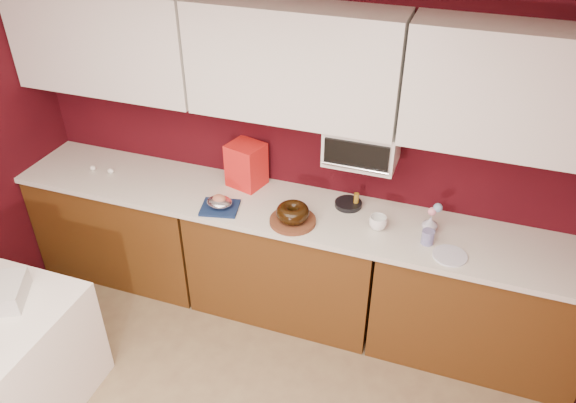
# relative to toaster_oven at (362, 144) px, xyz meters

# --- Properties ---
(ceiling) EXTENTS (4.00, 4.50, 0.02)m
(ceiling) POSITION_rel_toaster_oven_xyz_m (-0.45, -2.10, 1.12)
(ceiling) COLOR white
(ceiling) RESTS_ON wall_back
(wall_back) EXTENTS (4.00, 0.02, 2.50)m
(wall_back) POSITION_rel_toaster_oven_xyz_m (-0.45, 0.15, -0.12)
(wall_back) COLOR #3E080E
(wall_back) RESTS_ON floor
(base_cabinet_left) EXTENTS (1.31, 0.58, 0.86)m
(base_cabinet_left) POSITION_rel_toaster_oven_xyz_m (-1.78, -0.17, -0.95)
(base_cabinet_left) COLOR #553111
(base_cabinet_left) RESTS_ON floor
(base_cabinet_center) EXTENTS (1.31, 0.58, 0.86)m
(base_cabinet_center) POSITION_rel_toaster_oven_xyz_m (-0.45, -0.17, -0.95)
(base_cabinet_center) COLOR #553111
(base_cabinet_center) RESTS_ON floor
(base_cabinet_right) EXTENTS (1.31, 0.58, 0.86)m
(base_cabinet_right) POSITION_rel_toaster_oven_xyz_m (0.88, -0.17, -0.95)
(base_cabinet_right) COLOR #553111
(base_cabinet_right) RESTS_ON floor
(countertop) EXTENTS (4.00, 0.62, 0.04)m
(countertop) POSITION_rel_toaster_oven_xyz_m (-0.45, -0.17, -0.49)
(countertop) COLOR silver
(countertop) RESTS_ON base_cabinet_center
(upper_cabinet_left) EXTENTS (1.31, 0.33, 0.70)m
(upper_cabinet_left) POSITION_rel_toaster_oven_xyz_m (-1.78, -0.02, 0.48)
(upper_cabinet_left) COLOR white
(upper_cabinet_left) RESTS_ON wall_back
(upper_cabinet_center) EXTENTS (1.31, 0.33, 0.70)m
(upper_cabinet_center) POSITION_rel_toaster_oven_xyz_m (-0.45, -0.02, 0.48)
(upper_cabinet_center) COLOR white
(upper_cabinet_center) RESTS_ON wall_back
(upper_cabinet_right) EXTENTS (1.31, 0.33, 0.70)m
(upper_cabinet_right) POSITION_rel_toaster_oven_xyz_m (0.88, -0.02, 0.48)
(upper_cabinet_right) COLOR white
(upper_cabinet_right) RESTS_ON wall_back
(toaster_oven) EXTENTS (0.45, 0.30, 0.25)m
(toaster_oven) POSITION_rel_toaster_oven_xyz_m (0.00, 0.00, 0.00)
(toaster_oven) COLOR white
(toaster_oven) RESTS_ON upper_cabinet_center
(toaster_oven_door) EXTENTS (0.40, 0.02, 0.18)m
(toaster_oven_door) POSITION_rel_toaster_oven_xyz_m (0.00, -0.16, 0.00)
(toaster_oven_door) COLOR black
(toaster_oven_door) RESTS_ON toaster_oven
(toaster_oven_handle) EXTENTS (0.42, 0.02, 0.02)m
(toaster_oven_handle) POSITION_rel_toaster_oven_xyz_m (0.00, -0.18, -0.07)
(toaster_oven_handle) COLOR silver
(toaster_oven_handle) RESTS_ON toaster_oven
(cake_base) EXTENTS (0.35, 0.35, 0.03)m
(cake_base) POSITION_rel_toaster_oven_xyz_m (-0.35, -0.32, -0.46)
(cake_base) COLOR brown
(cake_base) RESTS_ON countertop
(bundt_cake) EXTENTS (0.23, 0.23, 0.09)m
(bundt_cake) POSITION_rel_toaster_oven_xyz_m (-0.35, -0.32, -0.39)
(bundt_cake) COLOR black
(bundt_cake) RESTS_ON cake_base
(navy_towel) EXTENTS (0.29, 0.26, 0.02)m
(navy_towel) POSITION_rel_toaster_oven_xyz_m (-0.86, -0.33, -0.47)
(navy_towel) COLOR #132449
(navy_towel) RESTS_ON countertop
(foil_ham_nest) EXTENTS (0.19, 0.17, 0.06)m
(foil_ham_nest) POSITION_rel_toaster_oven_xyz_m (-0.86, -0.33, -0.42)
(foil_ham_nest) COLOR silver
(foil_ham_nest) RESTS_ON navy_towel
(roasted_ham) EXTENTS (0.10, 0.08, 0.06)m
(roasted_ham) POSITION_rel_toaster_oven_xyz_m (-0.86, -0.33, -0.40)
(roasted_ham) COLOR #C6765A
(roasted_ham) RESTS_ON foil_ham_nest
(pandoro_box) EXTENTS (0.28, 0.26, 0.32)m
(pandoro_box) POSITION_rel_toaster_oven_xyz_m (-0.81, 0.02, -0.32)
(pandoro_box) COLOR red
(pandoro_box) RESTS_ON countertop
(dark_pan) EXTENTS (0.22, 0.22, 0.03)m
(dark_pan) POSITION_rel_toaster_oven_xyz_m (-0.06, -0.01, -0.46)
(dark_pan) COLOR black
(dark_pan) RESTS_ON countertop
(coffee_mug) EXTENTS (0.11, 0.11, 0.11)m
(coffee_mug) POSITION_rel_toaster_oven_xyz_m (0.18, -0.20, -0.42)
(coffee_mug) COLOR white
(coffee_mug) RESTS_ON countertop
(blue_jar) EXTENTS (0.10, 0.10, 0.09)m
(blue_jar) POSITION_rel_toaster_oven_xyz_m (0.50, -0.24, -0.43)
(blue_jar) COLOR navy
(blue_jar) RESTS_ON countertop
(flower_vase) EXTENTS (0.08, 0.08, 0.12)m
(flower_vase) POSITION_rel_toaster_oven_xyz_m (0.49, -0.11, -0.42)
(flower_vase) COLOR silver
(flower_vase) RESTS_ON countertop
(flower_pink) EXTENTS (0.05, 0.05, 0.05)m
(flower_pink) POSITION_rel_toaster_oven_xyz_m (0.49, -0.11, -0.33)
(flower_pink) COLOR pink
(flower_pink) RESTS_ON flower_vase
(flower_blue) EXTENTS (0.06, 0.06, 0.06)m
(flower_blue) POSITION_rel_toaster_oven_xyz_m (0.52, -0.09, -0.30)
(flower_blue) COLOR #7BA1C6
(flower_blue) RESTS_ON flower_vase
(china_plate) EXTENTS (0.25, 0.25, 0.01)m
(china_plate) POSITION_rel_toaster_oven_xyz_m (0.65, -0.33, -0.47)
(china_plate) COLOR white
(china_plate) RESTS_ON countertop
(amber_bottle) EXTENTS (0.05, 0.05, 0.10)m
(amber_bottle) POSITION_rel_toaster_oven_xyz_m (-0.01, 0.00, -0.42)
(amber_bottle) COLOR olive
(amber_bottle) RESTS_ON countertop
(egg_left) EXTENTS (0.06, 0.05, 0.04)m
(egg_left) POSITION_rel_toaster_oven_xyz_m (-1.97, -0.18, -0.46)
(egg_left) COLOR white
(egg_left) RESTS_ON countertop
(egg_right) EXTENTS (0.06, 0.05, 0.04)m
(egg_right) POSITION_rel_toaster_oven_xyz_m (-1.82, -0.18, -0.46)
(egg_right) COLOR white
(egg_right) RESTS_ON countertop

